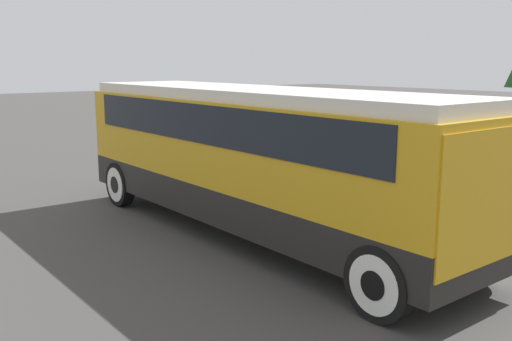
# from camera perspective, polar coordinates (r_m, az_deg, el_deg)

# --- Properties ---
(ground_plane) EXTENTS (120.00, 120.00, 0.00)m
(ground_plane) POSITION_cam_1_polar(r_m,az_deg,el_deg) (11.93, 0.00, -6.43)
(ground_plane) COLOR #423F3D
(tour_bus) EXTENTS (10.18, 2.59, 3.02)m
(tour_bus) POSITION_cam_1_polar(r_m,az_deg,el_deg) (11.44, 0.30, 2.23)
(tour_bus) COLOR black
(tour_bus) RESTS_ON ground_plane
(parked_car_mid) EXTENTS (4.27, 1.81, 1.45)m
(parked_car_mid) POSITION_cam_1_polar(r_m,az_deg,el_deg) (20.40, 8.56, 2.74)
(parked_car_mid) COLOR silver
(parked_car_mid) RESTS_ON ground_plane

